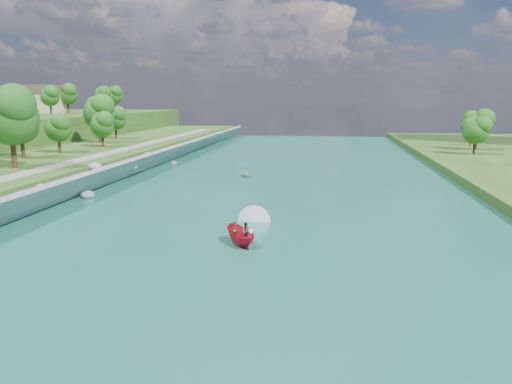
# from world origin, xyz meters

# --- Properties ---
(ground) EXTENTS (260.00, 260.00, 0.00)m
(ground) POSITION_xyz_m (0.00, 0.00, 0.00)
(ground) COLOR #2D5119
(ground) RESTS_ON ground
(river_water) EXTENTS (55.00, 240.00, 0.10)m
(river_water) POSITION_xyz_m (0.00, 20.00, 0.05)
(river_water) COLOR #1A6252
(river_water) RESTS_ON ground
(ridge_west) EXTENTS (60.00, 120.00, 9.00)m
(ridge_west) POSITION_xyz_m (-82.50, 95.00, 4.50)
(ridge_west) COLOR #2D5119
(ridge_west) RESTS_ON ground
(riprap_bank) EXTENTS (4.10, 236.00, 4.30)m
(riprap_bank) POSITION_xyz_m (-25.85, 19.57, 1.80)
(riprap_bank) COLOR slate
(riprap_bank) RESTS_ON ground
(riverside_path) EXTENTS (3.00, 200.00, 0.10)m
(riverside_path) POSITION_xyz_m (-32.50, 20.00, 3.55)
(riverside_path) COLOR gray
(riverside_path) RESTS_ON berm_west
(ridge_houses) EXTENTS (29.50, 29.50, 8.40)m
(ridge_houses) POSITION_xyz_m (-88.67, 100.00, 13.31)
(ridge_houses) COLOR beige
(ridge_houses) RESTS_ON ridge_west
(trees_ridge) EXTENTS (20.59, 69.92, 10.53)m
(trees_ridge) POSITION_xyz_m (-72.62, 101.83, 13.98)
(trees_ridge) COLOR #245316
(trees_ridge) RESTS_ON ridge_west
(motorboat) EXTENTS (3.89, 19.20, 2.25)m
(motorboat) POSITION_xyz_m (-0.68, 4.25, 0.89)
(motorboat) COLOR #B90E28
(motorboat) RESTS_ON river_water
(raft) EXTENTS (3.47, 3.65, 1.69)m
(raft) POSITION_xyz_m (-6.66, 42.99, 0.48)
(raft) COLOR gray
(raft) RESTS_ON river_water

